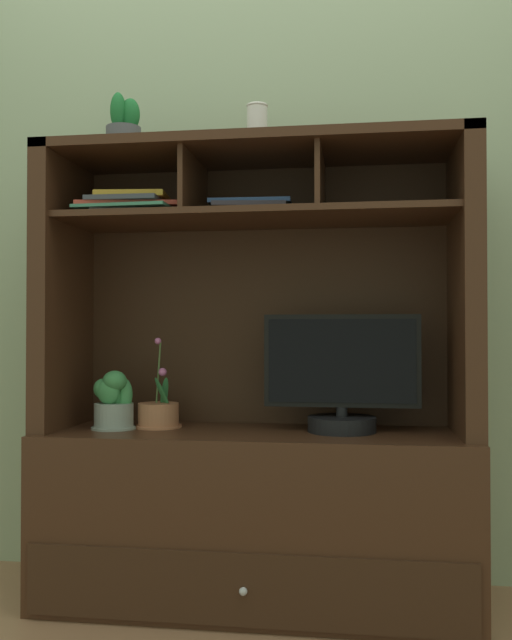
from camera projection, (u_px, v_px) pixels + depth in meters
The scene contains 10 objects.
floor_plane at pixel (256, 605), 2.21m from camera, with size 6.00×6.00×0.02m, color #966849.
back_wall at pixel (267, 181), 2.50m from camera, with size 6.00×0.02×2.80m, color #97AA85.
media_console at pixel (256, 459), 2.23m from camera, with size 1.36×0.50×1.45m.
tv_monitor at pixel (342, 381), 2.19m from camera, with size 0.49×0.22×0.37m.
potted_orchid at pixel (159, 415), 2.30m from camera, with size 0.15×0.15×0.30m.
potted_fern at pixel (114, 402), 2.26m from camera, with size 0.15×0.15×0.19m.
magazine_stack_left at pixel (250, 211), 2.27m from camera, with size 0.30×0.30×0.04m.
magazine_stack_centre at pixel (132, 207), 2.26m from camera, with size 0.36×0.29×0.07m.
potted_succulent at pixel (124, 128), 2.29m from camera, with size 0.13×0.13×0.19m.
ceramic_vase at pixel (257, 126), 2.26m from camera, with size 0.07×0.07×0.14m.
Camera 1 is at (0.32, -2.20, 0.86)m, focal length 39.11 mm.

